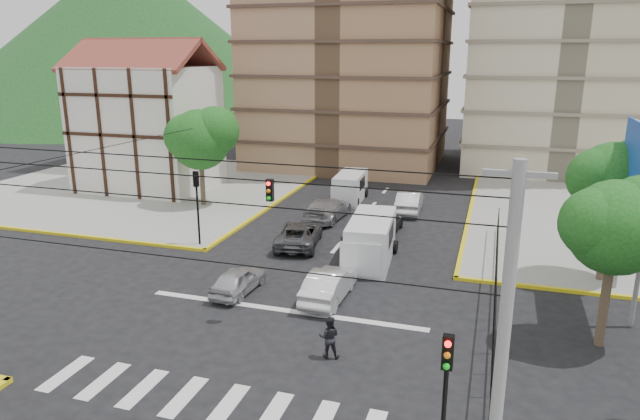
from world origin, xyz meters
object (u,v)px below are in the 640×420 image
at_px(van_right_lane, 370,242).
at_px(car_white_front_right, 329,284).
at_px(pedestrian_crosswalk, 329,337).
at_px(van_left_lane, 349,188).
at_px(traffic_light_se, 445,388).
at_px(traffic_light_nw, 197,196).
at_px(car_silver_front_left, 238,280).

bearing_deg(van_right_lane, car_white_front_right, -103.64).
bearing_deg(pedestrian_crosswalk, van_left_lane, -89.16).
height_order(van_left_lane, pedestrian_crosswalk, van_left_lane).
height_order(traffic_light_se, van_left_lane, traffic_light_se).
height_order(traffic_light_nw, car_silver_front_left, traffic_light_nw).
bearing_deg(traffic_light_nw, car_silver_front_left, -47.02).
distance_m(traffic_light_nw, van_right_lane, 10.39).
bearing_deg(car_silver_front_left, van_left_lane, -89.68).
distance_m(traffic_light_se, car_silver_front_left, 14.87).
xyz_separation_m(traffic_light_se, traffic_light_nw, (-15.60, 15.60, 0.00)).
relative_size(traffic_light_nw, pedestrian_crosswalk, 2.66).
xyz_separation_m(van_left_lane, car_white_front_right, (3.60, -17.73, -0.31)).
relative_size(van_left_lane, pedestrian_crosswalk, 2.93).
bearing_deg(van_left_lane, pedestrian_crosswalk, -79.97).
bearing_deg(van_right_lane, traffic_light_nw, 176.65).
distance_m(car_silver_front_left, car_white_front_right, 4.41).
bearing_deg(traffic_light_nw, van_right_lane, 1.57).
relative_size(van_left_lane, car_white_front_right, 1.09).
xyz_separation_m(car_silver_front_left, car_white_front_right, (4.37, 0.56, 0.10)).
height_order(traffic_light_se, car_silver_front_left, traffic_light_se).
height_order(car_silver_front_left, pedestrian_crosswalk, pedestrian_crosswalk).
distance_m(traffic_light_nw, pedestrian_crosswalk, 14.89).
relative_size(traffic_light_se, van_right_lane, 0.77).
height_order(car_white_front_right, pedestrian_crosswalk, pedestrian_crosswalk).
bearing_deg(van_left_lane, van_right_lane, -73.36).
bearing_deg(traffic_light_nw, traffic_light_se, -45.00).
distance_m(traffic_light_se, traffic_light_nw, 22.06).
bearing_deg(car_white_front_right, van_right_lane, -97.57).
relative_size(van_right_lane, car_white_front_right, 1.28).
xyz_separation_m(van_right_lane, pedestrian_crosswalk, (0.70, -10.15, -0.39)).
height_order(traffic_light_se, pedestrian_crosswalk, traffic_light_se).
relative_size(car_silver_front_left, pedestrian_crosswalk, 2.24).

